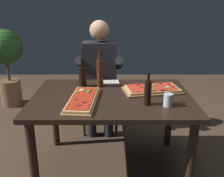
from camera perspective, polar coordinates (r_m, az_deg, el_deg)
name	(u,v)px	position (r m, az deg, el deg)	size (l,w,h in m)	color
ground_plane	(112,166)	(2.61, 0.00, -16.95)	(6.40, 6.40, 0.00)	#4C3828
dining_table	(112,106)	(2.29, 0.00, -3.85)	(1.40, 0.96, 0.74)	black
pizza_rectangular_front	(152,89)	(2.38, 8.96, -0.17)	(0.56, 0.37, 0.05)	olive
pizza_rectangular_left	(83,100)	(2.13, -6.58, -2.51)	(0.27, 0.60, 0.05)	olive
wine_bottle_dark	(100,72)	(2.45, -2.69, 3.61)	(0.06, 0.06, 0.36)	#47230F
oil_bottle_amber	(83,76)	(2.48, -6.58, 2.82)	(0.07, 0.07, 0.28)	black
vinegar_bottle_green	(148,92)	(2.05, 8.00, -0.84)	(0.06, 0.06, 0.27)	black
tumbler_near_camera	(168,101)	(2.07, 12.41, -2.70)	(0.07, 0.07, 0.10)	silver
napkin_cutlery_set	(110,82)	(2.61, -0.39, 1.47)	(0.19, 0.12, 0.01)	white
diner_chair	(101,90)	(3.15, -2.54, -0.34)	(0.44, 0.44, 0.87)	#3D2B1E
seated_diner	(100,73)	(2.96, -2.71, 3.55)	(0.53, 0.41, 1.33)	#23232D
potted_plant_corner	(6,58)	(4.06, -22.52, 6.41)	(0.51, 0.51, 1.15)	#846042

